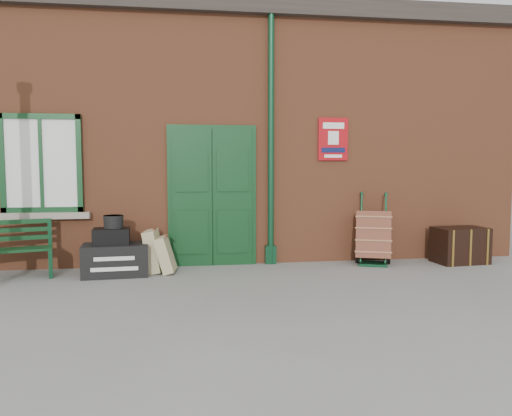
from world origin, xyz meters
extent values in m
plane|color=gray|center=(0.00, 0.00, 0.00)|extent=(80.00, 80.00, 0.00)
cube|color=brown|center=(0.00, 3.50, 2.00)|extent=(10.00, 4.00, 4.00)
cube|color=#38302B|center=(0.00, 3.50, 4.15)|extent=(10.30, 4.30, 0.30)
cube|color=#0E3517|center=(-0.30, 1.46, 1.10)|extent=(1.42, 0.12, 2.32)
cube|color=white|center=(-2.90, 1.45, 1.65)|extent=(1.20, 0.08, 1.50)
cylinder|color=#0D371F|center=(0.65, 1.42, 2.00)|extent=(0.10, 0.10, 4.00)
cube|color=#A50B11|center=(1.70, 1.47, 2.05)|extent=(0.50, 0.03, 0.70)
cube|color=#0E3517|center=(-3.40, 1.05, 0.68)|extent=(1.36, 0.36, 0.37)
cube|color=#0D371F|center=(-2.70, 1.01, 0.21)|extent=(0.15, 0.42, 0.42)
cube|color=black|center=(-1.76, 0.89, 0.23)|extent=(0.97, 0.58, 0.47)
cube|color=black|center=(-1.81, 0.89, 0.59)|extent=(0.54, 0.41, 0.23)
cylinder|color=black|center=(-1.78, 0.92, 0.80)|extent=(0.30, 0.30, 0.19)
cube|color=tan|center=(-1.22, 1.06, 0.33)|extent=(0.33, 0.48, 0.65)
cube|color=tan|center=(-1.04, 0.96, 0.28)|extent=(0.35, 0.44, 0.56)
cube|color=#0D371F|center=(2.27, 1.06, 0.02)|extent=(0.53, 0.46, 0.04)
cylinder|color=#0D371F|center=(2.14, 1.28, 0.58)|extent=(0.14, 0.31, 1.13)
cylinder|color=#0D371F|center=(2.51, 1.14, 0.58)|extent=(0.14, 0.31, 1.13)
cylinder|color=black|center=(2.09, 1.32, 0.11)|extent=(0.12, 0.22, 0.21)
cylinder|color=black|center=(2.58, 1.14, 0.11)|extent=(0.12, 0.22, 0.21)
cube|color=brown|center=(2.32, 1.20, 0.46)|extent=(0.73, 0.75, 0.84)
cube|color=black|center=(3.78, 1.05, 0.30)|extent=(0.87, 0.61, 0.59)
camera|label=1|loc=(-0.75, -6.56, 1.63)|focal=35.00mm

